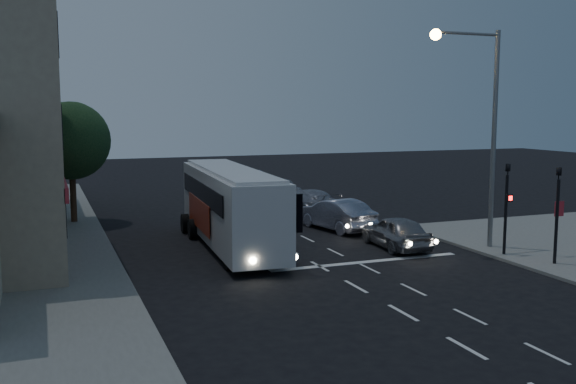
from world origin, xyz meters
name	(u,v)px	position (x,y,z in m)	size (l,w,h in m)	color
ground	(343,279)	(0.00, 0.00, 0.00)	(120.00, 120.00, 0.00)	black
road_markings	(336,256)	(1.29, 3.31, 0.00)	(8.00, 30.55, 0.01)	silver
tour_bus	(230,205)	(-2.18, 6.60, 1.84)	(2.99, 11.22, 3.41)	silver
car_suv	(396,232)	(4.36, 3.80, 0.71)	(1.67, 4.14, 1.41)	gray
car_sedan_a	(336,214)	(3.77, 8.55, 0.77)	(1.63, 4.69, 1.54)	#9899AD
car_sedan_b	(307,201)	(4.43, 13.71, 0.70)	(1.97, 4.84, 1.40)	#92929E
car_sedan_c	(280,190)	(4.63, 18.81, 0.74)	(2.46, 5.33, 1.48)	gray
car_extra	(247,182)	(3.99, 23.72, 0.81)	(1.72, 4.94, 1.63)	gray
traffic_signal_main	(507,197)	(7.60, 0.78, 2.42)	(0.25, 0.35, 4.10)	black
traffic_signal_side	(558,203)	(8.30, -1.20, 2.42)	(0.18, 0.15, 4.10)	black
regulatory_sign	(558,219)	(9.30, -0.24, 1.60)	(0.45, 0.12, 2.20)	slate
streetlight	(482,114)	(7.34, 2.20, 5.73)	(3.32, 0.44, 9.00)	slate
street_tree	(71,137)	(-8.21, 15.02, 4.50)	(4.00, 4.00, 6.20)	black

